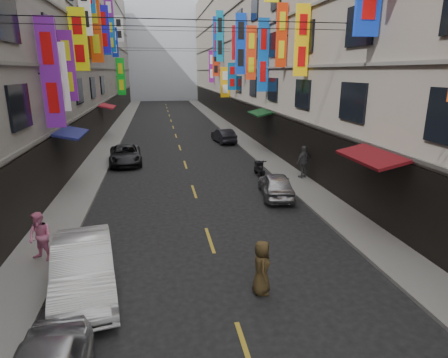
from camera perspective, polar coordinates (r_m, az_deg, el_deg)
name	(u,v)px	position (r m, az deg, el deg)	size (l,w,h in m)	color
sidewalk_left	(113,137)	(37.55, -16.57, 6.15)	(2.00, 90.00, 0.12)	slate
sidewalk_right	(236,134)	(38.09, 1.77, 6.94)	(2.00, 90.00, 0.12)	slate
building_row_left	(32,31)	(38.36, -27.22, 19.47)	(10.14, 90.00, 19.00)	gray
building_row_right	(297,35)	(39.42, 11.05, 20.72)	(10.14, 90.00, 19.00)	gray
haze_block	(162,48)	(86.96, -9.45, 19.11)	(18.00, 8.00, 22.00)	silver
shop_signage	(176,29)	(30.55, -7.37, 21.67)	(14.00, 55.00, 12.78)	#0F23B5
street_awnings	(166,130)	(21.04, -8.76, 7.38)	(13.99, 35.20, 0.41)	#16541C
overhead_cables	(181,26)	(25.01, -6.54, 22.15)	(14.00, 38.04, 1.24)	black
lane_markings	(178,141)	(34.40, -7.07, 5.74)	(0.12, 80.20, 0.01)	gold
scooter_far_right	(259,169)	(22.65, 5.38, 1.51)	(0.50, 1.80, 1.14)	black
car_left_mid	(84,267)	(11.62, -20.61, -12.50)	(1.61, 4.61, 1.52)	white
car_left_far	(125,155)	(26.48, -14.80, 3.59)	(2.08, 4.51, 1.25)	black
car_right_mid	(276,185)	(19.00, 7.93, -0.87)	(1.48, 3.69, 1.26)	#ADACB1
car_right_far	(224,136)	(33.45, -0.08, 6.63)	(1.31, 3.76, 1.24)	#24242B
pedestrian_lfar	(40,237)	(13.68, -26.22, -7.90)	(0.80, 0.55, 1.65)	pink
pedestrian_rfar	(304,162)	(22.21, 12.07, 2.58)	(1.11, 0.63, 1.89)	#5A5A5D
pedestrian_crossing	(262,267)	(10.88, 5.75, -13.26)	(0.78, 0.53, 1.60)	#4B3A1E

